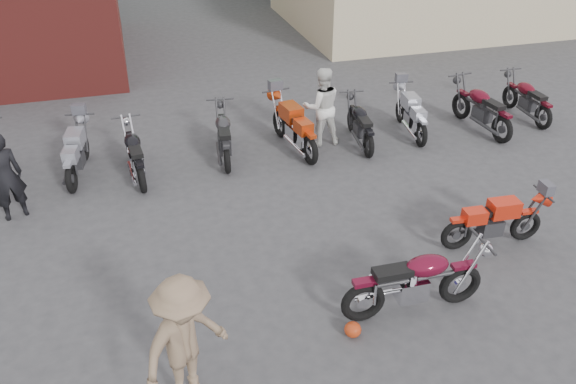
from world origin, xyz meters
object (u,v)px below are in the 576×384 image
object	(u,v)px
row_bike_7	(481,106)
row_bike_3	(224,133)
person_tan	(185,343)
row_bike_8	(527,97)
vintage_motorcycle	(417,278)
helmet	(353,330)
row_bike_4	(293,124)
sportbike	(496,219)
row_bike_2	(134,151)
row_bike_5	(360,122)
row_bike_6	(411,112)
person_light	(322,107)
person_dark	(5,176)
row_bike_1	(76,150)

from	to	relation	value
row_bike_7	row_bike_3	bearing A→B (deg)	81.38
person_tan	row_bike_8	world-z (taller)	person_tan
vintage_motorcycle	row_bike_3	world-z (taller)	vintage_motorcycle
row_bike_7	row_bike_8	world-z (taller)	row_bike_7
vintage_motorcycle	row_bike_7	distance (m)	7.04
row_bike_7	helmet	bearing A→B (deg)	129.44
helmet	row_bike_8	distance (m)	9.28
row_bike_3	row_bike_4	size ratio (longest dim) A/B	0.93
vintage_motorcycle	sportbike	bearing A→B (deg)	30.31
helmet	row_bike_2	distance (m)	6.20
vintage_motorcycle	person_tan	size ratio (longest dim) A/B	1.13
person_tan	row_bike_5	distance (m)	7.79
row_bike_2	row_bike_7	world-z (taller)	row_bike_7
row_bike_3	row_bike_8	xyz separation A→B (m)	(7.81, 0.03, -0.01)
sportbike	row_bike_6	bearing A→B (deg)	85.24
row_bike_6	helmet	bearing A→B (deg)	154.03
person_light	row_bike_8	world-z (taller)	person_light
row_bike_2	row_bike_5	xyz separation A→B (m)	(5.09, 0.13, -0.02)
person_light	row_bike_8	distance (m)	5.54
row_bike_3	row_bike_4	world-z (taller)	row_bike_4
sportbike	helmet	distance (m)	3.44
row_bike_7	sportbike	bearing A→B (deg)	144.36
row_bike_2	row_bike_7	xyz separation A→B (m)	(8.22, 0.06, 0.06)
row_bike_8	person_dark	bearing A→B (deg)	97.92
person_dark	row_bike_6	world-z (taller)	person_dark
person_light	person_tan	distance (m)	7.50
person_dark	row_bike_1	distance (m)	1.80
row_bike_2	person_tan	bearing A→B (deg)	177.77
sportbike	row_bike_5	size ratio (longest dim) A/B	0.96
person_dark	person_light	bearing A→B (deg)	170.98
row_bike_4	row_bike_8	distance (m)	6.23
helmet	row_bike_6	size ratio (longest dim) A/B	0.13
sportbike	person_tan	bearing A→B (deg)	-157.74
row_bike_6	row_bike_2	bearing A→B (deg)	99.80
person_dark	person_tan	distance (m)	5.66
row_bike_1	person_dark	bearing A→B (deg)	149.40
row_bike_4	row_bike_7	size ratio (longest dim) A/B	1.01
row_bike_1	row_bike_4	world-z (taller)	row_bike_4
vintage_motorcycle	row_bike_6	size ratio (longest dim) A/B	1.11
row_bike_1	helmet	bearing A→B (deg)	-139.01
row_bike_2	row_bike_7	bearing A→B (deg)	-95.01
row_bike_6	row_bike_7	size ratio (longest dim) A/B	0.90
person_dark	row_bike_1	bearing A→B (deg)	-150.08
vintage_motorcycle	person_dark	world-z (taller)	person_dark
vintage_motorcycle	helmet	world-z (taller)	vintage_motorcycle
vintage_motorcycle	row_bike_6	world-z (taller)	vintage_motorcycle
row_bike_1	row_bike_8	xyz separation A→B (m)	(10.92, -0.01, -0.00)
sportbike	row_bike_3	xyz separation A→B (m)	(-3.84, 4.56, 0.05)
row_bike_5	row_bike_7	distance (m)	3.13
vintage_motorcycle	row_bike_5	distance (m)	5.66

